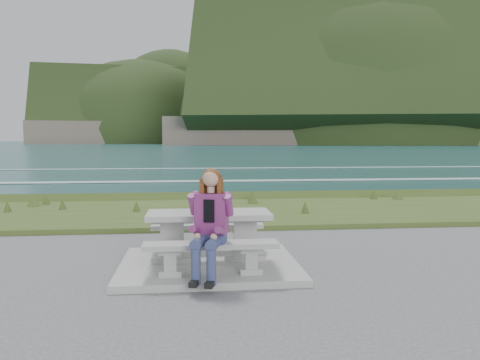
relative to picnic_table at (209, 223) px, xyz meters
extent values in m
cube|color=#A5A5A0|center=(0.00, 0.00, -0.63)|extent=(2.60, 2.10, 0.10)
cube|color=#A5A5A0|center=(-0.54, 0.00, -0.54)|extent=(0.62, 0.12, 0.08)
cube|color=#A5A5A0|center=(-0.54, 0.00, -0.25)|extent=(0.34, 0.09, 0.51)
cube|color=#A5A5A0|center=(-0.54, 0.00, 0.05)|extent=(0.62, 0.12, 0.08)
cube|color=#A5A5A0|center=(0.54, 0.00, -0.54)|extent=(0.62, 0.12, 0.08)
cube|color=#A5A5A0|center=(0.54, 0.00, -0.25)|extent=(0.34, 0.09, 0.51)
cube|color=#A5A5A0|center=(0.54, 0.00, 0.05)|extent=(0.62, 0.12, 0.08)
cube|color=#A5A5A0|center=(0.00, 0.00, 0.13)|extent=(1.80, 0.75, 0.08)
cube|color=#A5A5A0|center=(-0.54, -0.70, -0.54)|extent=(0.30, 0.12, 0.08)
cube|color=#A5A5A0|center=(-0.54, -0.70, -0.39)|extent=(0.17, 0.09, 0.22)
cube|color=#A5A5A0|center=(-0.54, -0.70, -0.24)|extent=(0.30, 0.12, 0.08)
cube|color=#A5A5A0|center=(0.54, -0.70, -0.54)|extent=(0.30, 0.12, 0.08)
cube|color=#A5A5A0|center=(0.54, -0.70, -0.39)|extent=(0.17, 0.09, 0.22)
cube|color=#A5A5A0|center=(0.54, -0.70, -0.24)|extent=(0.30, 0.12, 0.08)
cube|color=#A5A5A0|center=(0.00, -0.70, -0.17)|extent=(1.80, 0.35, 0.07)
cube|color=#A5A5A0|center=(-0.54, 0.70, -0.54)|extent=(0.30, 0.12, 0.08)
cube|color=#A5A5A0|center=(-0.54, 0.70, -0.39)|extent=(0.17, 0.09, 0.22)
cube|color=#A5A5A0|center=(-0.54, 0.70, -0.24)|extent=(0.30, 0.12, 0.08)
cube|color=#A5A5A0|center=(0.54, 0.70, -0.54)|extent=(0.30, 0.12, 0.08)
cube|color=#A5A5A0|center=(0.54, 0.70, -0.39)|extent=(0.17, 0.09, 0.22)
cube|color=#A5A5A0|center=(0.54, 0.70, -0.24)|extent=(0.30, 0.12, 0.08)
cube|color=#A5A5A0|center=(0.00, 0.70, -0.17)|extent=(1.80, 0.35, 0.07)
cube|color=#304B1C|center=(0.00, 5.00, -0.68)|extent=(160.00, 4.50, 0.22)
cube|color=#6A5B4F|center=(0.00, 7.90, -0.68)|extent=(160.00, 0.80, 2.20)
plane|color=#1C4C50|center=(0.00, 430.00, -2.48)|extent=(1600.00, 1600.00, 0.00)
cube|color=silver|center=(0.00, 14.00, -2.42)|extent=(220.00, 3.00, 0.06)
cube|color=silver|center=(0.00, 22.00, -2.42)|extent=(220.00, 2.00, 0.06)
cube|color=silver|center=(0.00, 34.00, -2.42)|extent=(220.00, 1.40, 0.06)
cube|color=silver|center=(0.00, 52.00, -2.42)|extent=(220.00, 1.00, 0.06)
cube|color=#6A5B4F|center=(130.00, 330.00, 6.52)|extent=(296.14, 193.70, 18.00)
ellipsoid|color=#203316|center=(130.00, 330.00, 9.52)|extent=(311.77, 210.10, 200.44)
cube|color=#6A5B4F|center=(-40.00, 440.00, 6.52)|extent=(201.55, 149.04, 18.00)
ellipsoid|color=#203316|center=(-40.00, 440.00, 9.52)|extent=(211.86, 162.91, 129.70)
cube|color=navy|center=(-0.06, -0.91, -0.30)|extent=(0.57, 0.79, 0.57)
cube|color=#7C2B6B|center=(0.01, -0.68, 0.25)|extent=(0.47, 0.35, 0.54)
sphere|color=tan|center=(0.00, -0.70, 0.72)|extent=(0.23, 0.23, 0.23)
sphere|color=#5F2E15|center=(0.01, -0.68, 0.73)|extent=(0.25, 0.25, 0.25)
camera|label=1|loc=(-0.25, -6.82, 1.23)|focal=35.00mm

